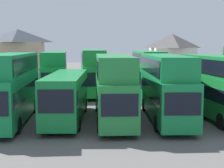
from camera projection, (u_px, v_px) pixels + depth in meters
name	position (u px, v px, depth m)	size (l,w,h in m)	color
ground	(103.00, 89.00, 43.33)	(140.00, 140.00, 0.00)	#605E5B
depot_boundary_wall	(101.00, 78.00, 49.47)	(56.00, 0.50, 1.80)	gray
bus_1	(10.00, 84.00, 24.50)	(2.63, 11.19, 5.01)	#118041
bus_2	(67.00, 94.00, 25.11)	(3.11, 10.62, 3.51)	#147D37
bus_3	(113.00, 84.00, 25.04)	(2.71, 11.32, 4.88)	#218039
bus_4	(165.00, 84.00, 25.30)	(3.05, 11.57, 4.89)	#148040
bus_5	(218.00, 83.00, 25.73)	(3.08, 10.58, 4.83)	#188034
bus_6	(55.00, 70.00, 39.23)	(3.12, 12.14, 4.89)	#14843A
bus_7	(92.00, 69.00, 39.08)	(2.78, 11.80, 5.12)	#1E883B
bus_8	(121.00, 77.00, 39.96)	(2.79, 10.97, 3.32)	#1F8938
bus_9	(148.00, 70.00, 39.48)	(2.73, 10.85, 4.96)	#1A8333
house_terrace_left	(18.00, 54.00, 56.95)	(8.48, 6.73, 8.37)	tan
house_terrace_centre	(172.00, 55.00, 59.39)	(7.38, 6.54, 7.67)	silver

